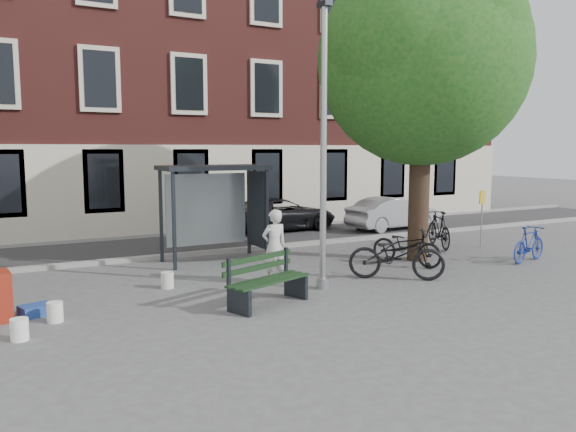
% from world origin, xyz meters
% --- Properties ---
extents(ground, '(90.00, 90.00, 0.00)m').
position_xyz_m(ground, '(0.00, 0.00, 0.00)').
color(ground, '#4C4C4F').
rests_on(ground, ground).
extents(road, '(40.00, 4.00, 0.01)m').
position_xyz_m(road, '(0.00, 7.00, 0.01)').
color(road, '#28282B').
rests_on(road, ground).
extents(curb_near, '(40.00, 0.25, 0.12)m').
position_xyz_m(curb_near, '(0.00, 5.00, 0.06)').
color(curb_near, gray).
rests_on(curb_near, ground).
extents(curb_far, '(40.00, 0.25, 0.12)m').
position_xyz_m(curb_far, '(0.00, 9.00, 0.06)').
color(curb_far, gray).
rests_on(curb_far, ground).
extents(building_row, '(30.00, 8.00, 14.00)m').
position_xyz_m(building_row, '(0.00, 13.00, 7.00)').
color(building_row, maroon).
rests_on(building_row, ground).
extents(lamppost, '(0.28, 0.35, 6.11)m').
position_xyz_m(lamppost, '(0.00, 0.00, 2.78)').
color(lamppost, '#9EA0A3').
rests_on(lamppost, ground).
extents(tree_right, '(5.76, 5.60, 8.20)m').
position_xyz_m(tree_right, '(4.01, 1.38, 5.62)').
color(tree_right, black).
rests_on(tree_right, ground).
extents(bus_shelter, '(2.85, 1.45, 2.62)m').
position_xyz_m(bus_shelter, '(-0.61, 4.11, 1.92)').
color(bus_shelter, '#1E2328').
rests_on(bus_shelter, ground).
extents(painter, '(0.64, 0.44, 1.70)m').
position_xyz_m(painter, '(-0.68, 1.00, 0.85)').
color(painter, silver).
rests_on(painter, ground).
extents(bench, '(1.96, 1.19, 0.96)m').
position_xyz_m(bench, '(-1.64, -0.57, 0.44)').
color(bench, '#1E2328').
rests_on(bench, ground).
extents(bike_a, '(2.24, 1.97, 1.17)m').
position_xyz_m(bike_a, '(2.00, -0.06, 0.59)').
color(bike_a, black).
rests_on(bike_a, ground).
extents(bike_b, '(1.70, 0.81, 0.99)m').
position_xyz_m(bike_b, '(6.50, -0.13, 0.49)').
color(bike_b, navy).
rests_on(bike_b, ground).
extents(bike_c, '(1.41, 2.09, 1.04)m').
position_xyz_m(bike_c, '(3.27, 1.10, 0.52)').
color(bike_c, black).
rests_on(bike_c, ground).
extents(bike_d, '(1.28, 1.98, 1.16)m').
position_xyz_m(bike_d, '(5.90, 2.70, 0.58)').
color(bike_d, black).
rests_on(bike_d, ground).
extents(car_dark, '(4.49, 2.21, 1.22)m').
position_xyz_m(car_dark, '(3.24, 8.36, 0.61)').
color(car_dark, black).
rests_on(car_dark, ground).
extents(car_silver, '(3.83, 1.61, 1.23)m').
position_xyz_m(car_silver, '(7.19, 6.59, 0.62)').
color(car_silver, '#999BA0').
rests_on(car_silver, ground).
extents(blue_crate, '(0.65, 0.55, 0.20)m').
position_xyz_m(blue_crate, '(-5.72, 0.80, 0.10)').
color(blue_crate, '#1F3F92').
rests_on(blue_crate, ground).
extents(bucket_a, '(0.33, 0.33, 0.36)m').
position_xyz_m(bucket_a, '(-5.45, 0.21, 0.18)').
color(bucket_a, white).
rests_on(bucket_a, ground).
extents(bucket_b, '(0.35, 0.35, 0.36)m').
position_xyz_m(bucket_b, '(-6.06, -0.57, 0.18)').
color(bucket_b, white).
rests_on(bucket_b, ground).
extents(bucket_c, '(0.36, 0.36, 0.36)m').
position_xyz_m(bucket_c, '(-3.00, 1.66, 0.18)').
color(bucket_c, silver).
rests_on(bucket_c, ground).
extents(notice_sign, '(0.31, 0.10, 1.79)m').
position_xyz_m(notice_sign, '(7.00, 2.03, 1.27)').
color(notice_sign, '#9EA0A3').
rests_on(notice_sign, ground).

